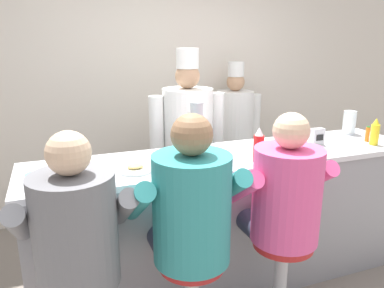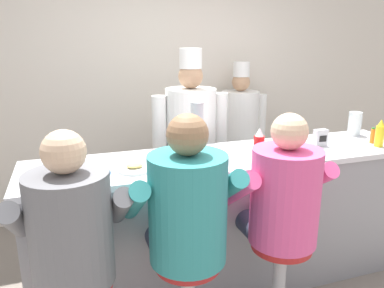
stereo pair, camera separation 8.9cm
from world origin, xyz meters
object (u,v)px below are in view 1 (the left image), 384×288
object	(u,v)px
cup_stack_steel	(197,130)
diner_seated_teal	(189,214)
mustard_bottle_yellow	(375,132)
cereal_bowl	(38,178)
water_pitcher_clear	(349,122)
breakfast_plate	(135,169)
napkin_dispenser_chrome	(317,137)
diner_seated_grey	(76,237)
coffee_mug_blue	(98,176)
diner_seated_pink	(283,201)
cook_in_whites_near	(188,140)
hot_sauce_bottle_orange	(367,134)
cook_in_whites_far	(234,129)

from	to	relation	value
cup_stack_steel	diner_seated_teal	world-z (taller)	diner_seated_teal
mustard_bottle_yellow	cereal_bowl	size ratio (longest dim) A/B	1.51
water_pitcher_clear	cereal_bowl	distance (m)	2.62
breakfast_plate	napkin_dispenser_chrome	world-z (taller)	napkin_dispenser_chrome
water_pitcher_clear	diner_seated_grey	bearing A→B (deg)	-162.30
coffee_mug_blue	diner_seated_pink	xyz separation A→B (m)	(1.06, -0.34, -0.19)
cup_stack_steel	cook_in_whites_near	world-z (taller)	cook_in_whites_near
cereal_bowl	diner_seated_pink	size ratio (longest dim) A/B	0.10
cereal_bowl	diner_seated_teal	xyz separation A→B (m)	(0.78, -0.49, -0.15)
hot_sauce_bottle_orange	diner_seated_pink	bearing A→B (deg)	-156.15
diner_seated_grey	diner_seated_teal	size ratio (longest dim) A/B	0.97
hot_sauce_bottle_orange	napkin_dispenser_chrome	world-z (taller)	napkin_dispenser_chrome
napkin_dispenser_chrome	mustard_bottle_yellow	bearing A→B (deg)	-19.73
cup_stack_steel	cook_in_whites_far	size ratio (longest dim) A/B	0.24
breakfast_plate	cook_in_whites_far	bearing A→B (deg)	44.37
coffee_mug_blue	breakfast_plate	bearing A→B (deg)	28.37
diner_seated_teal	cook_in_whites_far	bearing A→B (deg)	56.60
water_pitcher_clear	coffee_mug_blue	xyz separation A→B (m)	(-2.27, -0.44, -0.06)
coffee_mug_blue	cup_stack_steel	xyz separation A→B (m)	(0.73, 0.28, 0.15)
hot_sauce_bottle_orange	cook_in_whites_far	xyz separation A→B (m)	(-0.54, 1.36, -0.21)
cook_in_whites_near	diner_seated_grey	bearing A→B (deg)	-129.90
cup_stack_steel	cook_in_whites_far	xyz separation A→B (m)	(0.95, 1.25, -0.35)
cook_in_whites_near	napkin_dispenser_chrome	bearing A→B (deg)	-39.98
coffee_mug_blue	cook_in_whites_near	world-z (taller)	cook_in_whites_near
mustard_bottle_yellow	diner_seated_grey	xyz separation A→B (m)	(-2.36, -0.41, -0.24)
hot_sauce_bottle_orange	diner_seated_teal	xyz separation A→B (m)	(-1.77, -0.51, -0.19)
mustard_bottle_yellow	cup_stack_steel	world-z (taller)	cup_stack_steel
diner_seated_teal	cook_in_whites_far	world-z (taller)	cook_in_whites_far
napkin_dispenser_chrome	diner_seated_grey	bearing A→B (deg)	-163.45
hot_sauce_bottle_orange	cook_in_whites_near	distance (m)	1.53
mustard_bottle_yellow	cereal_bowl	xyz separation A→B (m)	(-2.53, 0.07, -0.08)
hot_sauce_bottle_orange	napkin_dispenser_chrome	distance (m)	0.47
water_pitcher_clear	cook_in_whites_far	bearing A→B (deg)	118.41
hot_sauce_bottle_orange	diner_seated_teal	distance (m)	1.85
hot_sauce_bottle_orange	cook_in_whites_far	distance (m)	1.48
hot_sauce_bottle_orange	cereal_bowl	world-z (taller)	hot_sauce_bottle_orange
cereal_bowl	cook_in_whites_near	size ratio (longest dim) A/B	0.08
water_pitcher_clear	cereal_bowl	world-z (taller)	water_pitcher_clear
mustard_bottle_yellow	cup_stack_steel	xyz separation A→B (m)	(-1.46, 0.20, 0.10)
cup_stack_steel	diner_seated_grey	bearing A→B (deg)	-145.41
coffee_mug_blue	diner_seated_grey	size ratio (longest dim) A/B	0.09
water_pitcher_clear	napkin_dispenser_chrome	bearing A→B (deg)	-158.11
napkin_dispenser_chrome	diner_seated_pink	bearing A→B (deg)	-140.62
cook_in_whites_far	cook_in_whites_near	bearing A→B (deg)	-142.79
mustard_bottle_yellow	diner_seated_teal	world-z (taller)	diner_seated_teal
cereal_bowl	diner_seated_grey	bearing A→B (deg)	-70.92
breakfast_plate	cook_in_whites_far	xyz separation A→B (m)	(1.43, 1.40, -0.16)
cereal_bowl	cook_in_whites_near	bearing A→B (deg)	32.59
napkin_dispenser_chrome	cook_in_whites_near	xyz separation A→B (m)	(-0.85, 0.71, -0.13)
cook_in_whites_near	diner_seated_teal	bearing A→B (deg)	-109.74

